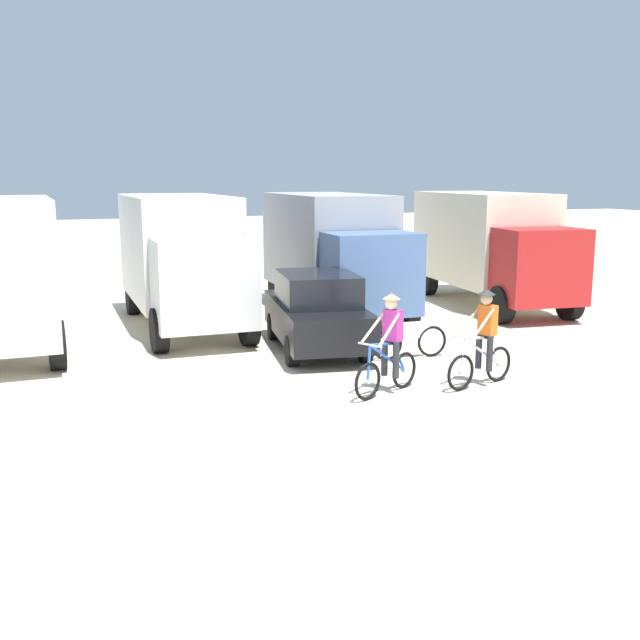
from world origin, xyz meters
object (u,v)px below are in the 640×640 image
object	(u,v)px
cyclist_orange_shirt	(389,348)
supply_crate	(307,332)
box_truck_cream_rv	(490,243)
cyclist_cowboy_hat	(483,341)
box_truck_grey_hauler	(333,248)
bicycle_spare	(410,340)
sedan_parked	(317,312)
box_truck_white_box	(181,254)

from	to	relation	value
cyclist_orange_shirt	supply_crate	distance (m)	4.07
box_truck_cream_rv	cyclist_orange_shirt	xyz separation A→B (m)	(-7.05, -7.25, -1.03)
cyclist_cowboy_hat	supply_crate	xyz separation A→B (m)	(-1.88, 4.24, -0.50)
box_truck_grey_hauler	cyclist_orange_shirt	bearing A→B (deg)	-105.34
box_truck_grey_hauler	box_truck_cream_rv	xyz separation A→B (m)	(4.97, -0.31, 0.00)
cyclist_orange_shirt	bicycle_spare	distance (m)	2.71
sedan_parked	cyclist_orange_shirt	world-z (taller)	cyclist_orange_shirt
cyclist_cowboy_hat	bicycle_spare	size ratio (longest dim) A/B	1.05
box_truck_white_box	box_truck_grey_hauler	xyz separation A→B (m)	(4.28, 0.16, 0.00)
box_truck_cream_rv	cyclist_cowboy_hat	xyz separation A→B (m)	(-5.20, -7.44, -1.03)
bicycle_spare	sedan_parked	bearing A→B (deg)	137.07
bicycle_spare	cyclist_cowboy_hat	bearing A→B (deg)	-83.81
box_truck_grey_hauler	sedan_parked	distance (m)	4.56
sedan_parked	cyclist_orange_shirt	bearing A→B (deg)	-90.45
box_truck_grey_hauler	cyclist_orange_shirt	world-z (taller)	box_truck_grey_hauler
box_truck_white_box	cyclist_cowboy_hat	bearing A→B (deg)	-61.93
cyclist_cowboy_hat	sedan_parked	bearing A→B (deg)	115.61
box_truck_white_box	cyclist_orange_shirt	bearing A→B (deg)	-73.44
box_truck_grey_hauler	cyclist_orange_shirt	distance (m)	7.91
sedan_parked	supply_crate	distance (m)	0.70
box_truck_white_box	sedan_parked	bearing A→B (deg)	-59.57
box_truck_cream_rv	bicycle_spare	bearing A→B (deg)	-136.93
box_truck_cream_rv	supply_crate	bearing A→B (deg)	-155.65
cyclist_cowboy_hat	box_truck_white_box	bearing A→B (deg)	118.07
box_truck_white_box	cyclist_cowboy_hat	distance (m)	8.67
box_truck_grey_hauler	sedan_parked	xyz separation A→B (m)	(-2.05, -3.95, -0.99)
cyclist_orange_shirt	bicycle_spare	bearing A→B (deg)	53.40
sedan_parked	bicycle_spare	size ratio (longest dim) A/B	2.56
box_truck_cream_rv	cyclist_cowboy_hat	bearing A→B (deg)	-124.95
cyclist_orange_shirt	supply_crate	world-z (taller)	cyclist_orange_shirt
cyclist_cowboy_hat	supply_crate	bearing A→B (deg)	113.92
cyclist_orange_shirt	bicycle_spare	world-z (taller)	cyclist_orange_shirt
cyclist_orange_shirt	supply_crate	bearing A→B (deg)	90.41
box_truck_white_box	bicycle_spare	size ratio (longest dim) A/B	3.93
box_truck_cream_rv	bicycle_spare	world-z (taller)	box_truck_cream_rv
cyclist_orange_shirt	sedan_parked	bearing A→B (deg)	89.55
box_truck_cream_rv	cyclist_orange_shirt	bearing A→B (deg)	-134.21
sedan_parked	cyclist_orange_shirt	xyz separation A→B (m)	(-0.03, -3.61, -0.04)
sedan_parked	cyclist_orange_shirt	distance (m)	3.61
cyclist_cowboy_hat	cyclist_orange_shirt	bearing A→B (deg)	174.07
cyclist_orange_shirt	cyclist_cowboy_hat	size ratio (longest dim) A/B	1.00
box_truck_cream_rv	sedan_parked	xyz separation A→B (m)	(-7.02, -3.64, -0.99)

